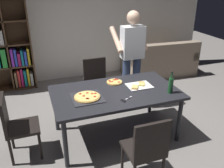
{
  "coord_description": "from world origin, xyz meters",
  "views": [
    {
      "loc": [
        -1.09,
        -2.92,
        2.27
      ],
      "look_at": [
        0.0,
        0.15,
        0.8
      ],
      "focal_mm": 38.82,
      "sensor_mm": 36.0,
      "label": 1
    }
  ],
  "objects_px": {
    "chair_far_side": "(96,80)",
    "chair_left_end": "(15,123)",
    "kitchen_scissors": "(125,100)",
    "person_serving_pizza": "(132,55)",
    "second_pizza_plain": "(114,82)",
    "wine_bottle": "(171,85)",
    "chair_near_camera": "(147,148)",
    "couch": "(160,63)",
    "pepperoni_pizza_on_tray": "(87,97)",
    "dining_table": "(115,95)"
  },
  "relations": [
    {
      "from": "couch",
      "to": "dining_table",
      "type": "bearing_deg",
      "value": -133.67
    },
    {
      "from": "wine_bottle",
      "to": "kitchen_scissors",
      "type": "relative_size",
      "value": 1.61
    },
    {
      "from": "chair_near_camera",
      "to": "wine_bottle",
      "type": "height_order",
      "value": "wine_bottle"
    },
    {
      "from": "couch",
      "to": "kitchen_scissors",
      "type": "xyz_separation_m",
      "value": [
        -1.87,
        -2.28,
        0.45
      ]
    },
    {
      "from": "chair_near_camera",
      "to": "kitchen_scissors",
      "type": "bearing_deg",
      "value": 87.72
    },
    {
      "from": "couch",
      "to": "pepperoni_pizza_on_tray",
      "type": "bearing_deg",
      "value": -138.57
    },
    {
      "from": "chair_far_side",
      "to": "wine_bottle",
      "type": "distance_m",
      "value": 1.53
    },
    {
      "from": "kitchen_scissors",
      "to": "person_serving_pizza",
      "type": "bearing_deg",
      "value": 62.54
    },
    {
      "from": "chair_far_side",
      "to": "kitchen_scissors",
      "type": "xyz_separation_m",
      "value": [
        0.03,
        -1.3,
        0.24
      ]
    },
    {
      "from": "chair_left_end",
      "to": "wine_bottle",
      "type": "xyz_separation_m",
      "value": [
        2.1,
        -0.3,
        0.36
      ]
    },
    {
      "from": "second_pizza_plain",
      "to": "wine_bottle",
      "type": "bearing_deg",
      "value": -43.7
    },
    {
      "from": "chair_far_side",
      "to": "wine_bottle",
      "type": "bearing_deg",
      "value": -61.46
    },
    {
      "from": "chair_left_end",
      "to": "kitchen_scissors",
      "type": "relative_size",
      "value": 4.6
    },
    {
      "from": "pepperoni_pizza_on_tray",
      "to": "kitchen_scissors",
      "type": "distance_m",
      "value": 0.51
    },
    {
      "from": "wine_bottle",
      "to": "person_serving_pizza",
      "type": "bearing_deg",
      "value": 96.31
    },
    {
      "from": "chair_near_camera",
      "to": "chair_left_end",
      "type": "bearing_deg",
      "value": 144.09
    },
    {
      "from": "chair_near_camera",
      "to": "wine_bottle",
      "type": "relative_size",
      "value": 2.85
    },
    {
      "from": "chair_far_side",
      "to": "person_serving_pizza",
      "type": "xyz_separation_m",
      "value": [
        0.59,
        -0.22,
        0.49
      ]
    },
    {
      "from": "dining_table",
      "to": "person_serving_pizza",
      "type": "distance_m",
      "value": 1.03
    },
    {
      "from": "person_serving_pizza",
      "to": "wine_bottle",
      "type": "bearing_deg",
      "value": -83.69
    },
    {
      "from": "pepperoni_pizza_on_tray",
      "to": "wine_bottle",
      "type": "bearing_deg",
      "value": -11.36
    },
    {
      "from": "couch",
      "to": "pepperoni_pizza_on_tray",
      "type": "distance_m",
      "value": 3.14
    },
    {
      "from": "couch",
      "to": "chair_near_camera",
      "type": "bearing_deg",
      "value": -122.37
    },
    {
      "from": "chair_left_end",
      "to": "couch",
      "type": "bearing_deg",
      "value": 31.16
    },
    {
      "from": "wine_bottle",
      "to": "chair_left_end",
      "type": "bearing_deg",
      "value": 171.85
    },
    {
      "from": "couch",
      "to": "kitchen_scissors",
      "type": "distance_m",
      "value": 2.98
    },
    {
      "from": "chair_left_end",
      "to": "second_pizza_plain",
      "type": "bearing_deg",
      "value": 11.16
    },
    {
      "from": "dining_table",
      "to": "chair_near_camera",
      "type": "bearing_deg",
      "value": -90.0
    },
    {
      "from": "pepperoni_pizza_on_tray",
      "to": "wine_bottle",
      "type": "height_order",
      "value": "wine_bottle"
    },
    {
      "from": "dining_table",
      "to": "chair_near_camera",
      "type": "relative_size",
      "value": 2.01
    },
    {
      "from": "chair_near_camera",
      "to": "couch",
      "type": "xyz_separation_m",
      "value": [
        1.9,
        2.99,
        -0.21
      ]
    },
    {
      "from": "chair_left_end",
      "to": "chair_far_side",
      "type": "bearing_deg",
      "value": 35.91
    },
    {
      "from": "dining_table",
      "to": "wine_bottle",
      "type": "bearing_deg",
      "value": -22.93
    },
    {
      "from": "dining_table",
      "to": "pepperoni_pizza_on_tray",
      "type": "bearing_deg",
      "value": -170.77
    },
    {
      "from": "couch",
      "to": "wine_bottle",
      "type": "relative_size",
      "value": 5.51
    },
    {
      "from": "chair_far_side",
      "to": "dining_table",
      "type": "bearing_deg",
      "value": -90.0
    },
    {
      "from": "chair_near_camera",
      "to": "kitchen_scissors",
      "type": "distance_m",
      "value": 0.75
    },
    {
      "from": "person_serving_pizza",
      "to": "second_pizza_plain",
      "type": "bearing_deg",
      "value": -135.35
    },
    {
      "from": "couch",
      "to": "chair_far_side",
      "type": "bearing_deg",
      "value": -152.65
    },
    {
      "from": "dining_table",
      "to": "wine_bottle",
      "type": "distance_m",
      "value": 0.79
    },
    {
      "from": "chair_far_side",
      "to": "second_pizza_plain",
      "type": "bearing_deg",
      "value": -82.78
    },
    {
      "from": "chair_left_end",
      "to": "second_pizza_plain",
      "type": "xyz_separation_m",
      "value": [
        1.48,
        0.29,
        0.25
      ]
    },
    {
      "from": "chair_far_side",
      "to": "pepperoni_pizza_on_tray",
      "type": "bearing_deg",
      "value": -111.97
    },
    {
      "from": "chair_far_side",
      "to": "chair_left_end",
      "type": "bearing_deg",
      "value": -144.09
    },
    {
      "from": "kitchen_scissors",
      "to": "chair_left_end",
      "type": "bearing_deg",
      "value": 168.21
    },
    {
      "from": "dining_table",
      "to": "couch",
      "type": "relative_size",
      "value": 1.04
    },
    {
      "from": "pepperoni_pizza_on_tray",
      "to": "second_pizza_plain",
      "type": "relative_size",
      "value": 1.71
    },
    {
      "from": "couch",
      "to": "person_serving_pizza",
      "type": "height_order",
      "value": "person_serving_pizza"
    },
    {
      "from": "couch",
      "to": "second_pizza_plain",
      "type": "relative_size",
      "value": 7.2
    },
    {
      "from": "person_serving_pizza",
      "to": "chair_near_camera",
      "type": "bearing_deg",
      "value": -108.24
    }
  ]
}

